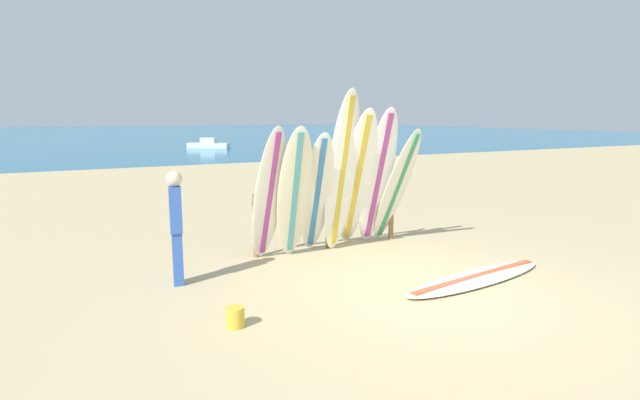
# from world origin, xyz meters

# --- Properties ---
(ground_plane) EXTENTS (120.00, 120.00, 0.00)m
(ground_plane) POSITION_xyz_m (0.00, 0.00, 0.00)
(ground_plane) COLOR tan
(ocean_water) EXTENTS (120.00, 80.00, 0.01)m
(ocean_water) POSITION_xyz_m (0.00, 58.00, 0.00)
(ocean_water) COLOR #196B93
(ocean_water) RESTS_ON ground
(surfboard_rack) EXTENTS (2.68, 0.09, 1.01)m
(surfboard_rack) POSITION_xyz_m (-0.06, 2.66, 0.65)
(surfboard_rack) COLOR olive
(surfboard_rack) RESTS_ON ground
(surfboard_leaning_far_left) EXTENTS (0.59, 0.76, 2.09)m
(surfboard_leaning_far_left) POSITION_xyz_m (-1.25, 2.33, 1.04)
(surfboard_leaning_far_left) COLOR white
(surfboard_leaning_far_left) RESTS_ON ground
(surfboard_leaning_left) EXTENTS (0.63, 0.84, 2.09)m
(surfboard_leaning_left) POSITION_xyz_m (-0.87, 2.23, 1.05)
(surfboard_leaning_left) COLOR beige
(surfboard_leaning_left) RESTS_ON ground
(surfboard_leaning_center_left) EXTENTS (0.65, 1.00, 1.99)m
(surfboard_leaning_center_left) POSITION_xyz_m (-0.44, 2.35, 1.00)
(surfboard_leaning_center_left) COLOR silver
(surfboard_leaning_center_left) RESTS_ON ground
(surfboard_leaning_center) EXTENTS (0.56, 0.69, 2.64)m
(surfboard_leaning_center) POSITION_xyz_m (-0.03, 2.26, 1.32)
(surfboard_leaning_center) COLOR white
(surfboard_leaning_center) RESTS_ON ground
(surfboard_leaning_center_right) EXTENTS (0.72, 1.17, 2.36)m
(surfboard_leaning_center_right) POSITION_xyz_m (0.33, 2.39, 1.18)
(surfboard_leaning_center_right) COLOR white
(surfboard_leaning_center_right) RESTS_ON ground
(surfboard_leaning_right) EXTENTS (0.59, 0.86, 2.37)m
(surfboard_leaning_right) POSITION_xyz_m (0.75, 2.40, 1.19)
(surfboard_leaning_right) COLOR white
(surfboard_leaning_right) RESTS_ON ground
(surfboard_leaning_far_right) EXTENTS (0.69, 1.07, 2.03)m
(surfboard_leaning_far_right) POSITION_xyz_m (1.11, 2.35, 1.01)
(surfboard_leaning_far_right) COLOR white
(surfboard_leaning_far_right) RESTS_ON ground
(surfboard_lying_on_sand) EXTENTS (2.71, 0.95, 0.08)m
(surfboard_lying_on_sand) POSITION_xyz_m (0.93, 0.20, 0.04)
(surfboard_lying_on_sand) COLOR white
(surfboard_lying_on_sand) RESTS_ON ground
(beachgoer_standing) EXTENTS (0.21, 0.27, 1.52)m
(beachgoer_standing) POSITION_xyz_m (-2.73, 1.89, 0.84)
(beachgoer_standing) COLOR #3359B2
(beachgoer_standing) RESTS_ON ground
(small_boat_offshore) EXTENTS (2.66, 2.13, 0.71)m
(small_boat_offshore) POSITION_xyz_m (4.77, 28.65, 0.26)
(small_boat_offshore) COLOR silver
(small_boat_offshore) RESTS_ON ocean_water
(sand_bucket) EXTENTS (0.20, 0.20, 0.22)m
(sand_bucket) POSITION_xyz_m (-2.48, 0.21, 0.11)
(sand_bucket) COLOR gold
(sand_bucket) RESTS_ON ground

